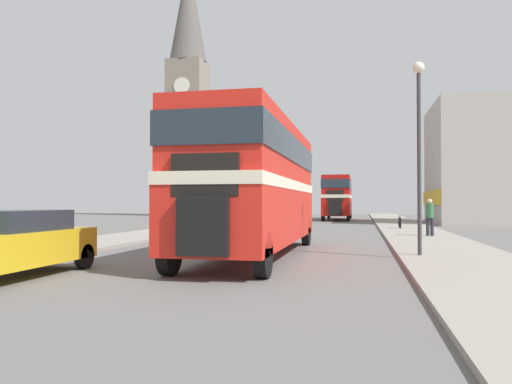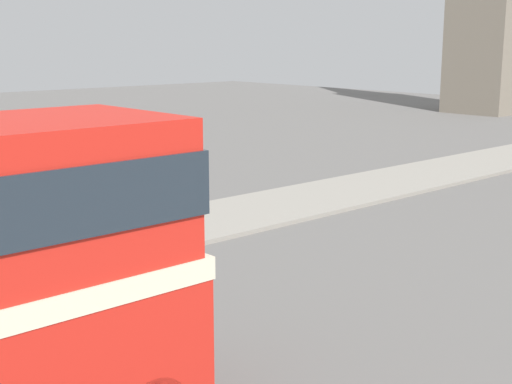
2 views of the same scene
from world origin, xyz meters
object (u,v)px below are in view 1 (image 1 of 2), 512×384
(car_parked_near, at_px, (10,243))
(bus_distant, at_px, (338,194))
(double_decker_bus, at_px, (256,179))
(street_lamp, at_px, (419,128))
(church_tower, at_px, (188,83))
(pedestrian_walking, at_px, (430,215))
(bicycle_on_pavement, at_px, (400,222))

(car_parked_near, bearing_deg, bus_distant, 82.14)
(bus_distant, bearing_deg, double_decker_bus, -91.66)
(car_parked_near, relative_size, street_lamp, 0.77)
(double_decker_bus, bearing_deg, church_tower, 112.27)
(double_decker_bus, distance_m, car_parked_near, 7.37)
(double_decker_bus, bearing_deg, pedestrian_walking, 55.57)
(bus_distant, height_order, car_parked_near, bus_distant)
(car_parked_near, xyz_separation_m, bicycle_on_pavement, (10.07, 21.95, -0.30))
(pedestrian_walking, xyz_separation_m, bicycle_on_pavement, (-0.88, 6.94, -0.63))
(double_decker_bus, bearing_deg, bus_distant, 88.34)
(pedestrian_walking, distance_m, street_lamp, 9.67)
(bus_distant, xyz_separation_m, church_tower, (-19.75, 11.72, 14.81))
(bicycle_on_pavement, distance_m, church_tower, 41.76)
(bicycle_on_pavement, bearing_deg, bus_distant, 104.49)
(street_lamp, bearing_deg, pedestrian_walking, 80.90)
(bus_distant, distance_m, bicycle_on_pavement, 18.45)
(double_decker_bus, relative_size, bus_distant, 1.08)
(car_parked_near, relative_size, bicycle_on_pavement, 2.58)
(double_decker_bus, xyz_separation_m, street_lamp, (4.99, 0.29, 1.50))
(car_parked_near, bearing_deg, bicycle_on_pavement, 65.36)
(car_parked_near, xyz_separation_m, pedestrian_walking, (10.95, 15.01, 0.32))
(pedestrian_walking, height_order, bicycle_on_pavement, pedestrian_walking)
(pedestrian_walking, distance_m, bicycle_on_pavement, 7.02)
(pedestrian_walking, height_order, street_lamp, street_lamp)
(car_parked_near, height_order, church_tower, church_tower)
(street_lamp, bearing_deg, car_parked_near, -148.17)
(bus_distant, xyz_separation_m, bicycle_on_pavement, (4.59, -17.76, -2.01))
(double_decker_bus, relative_size, bicycle_on_pavement, 6.18)
(double_decker_bus, distance_m, church_tower, 51.70)
(bus_distant, relative_size, car_parked_near, 2.22)
(double_decker_bus, xyz_separation_m, bicycle_on_pavement, (5.58, 16.36, -1.97))
(church_tower, bearing_deg, pedestrian_walking, -55.29)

